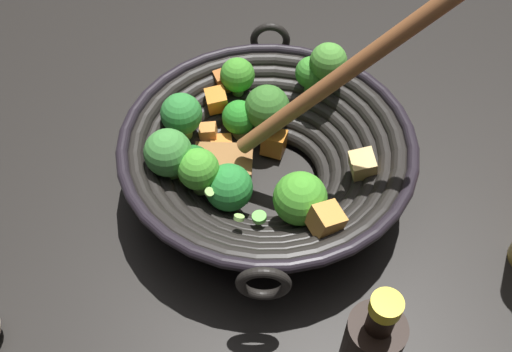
% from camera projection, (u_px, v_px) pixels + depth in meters
% --- Properties ---
extents(ground_plane, '(4.00, 4.00, 0.00)m').
position_uv_depth(ground_plane, '(266.00, 186.00, 0.73)').
color(ground_plane, black).
extents(wok, '(0.36, 0.34, 0.29)m').
position_uv_depth(wok, '(265.00, 153.00, 0.69)').
color(wok, black).
rests_on(wok, ground).
extents(soy_sauce_bottle, '(0.05, 0.05, 0.16)m').
position_uv_depth(soy_sauce_bottle, '(369.00, 352.00, 0.53)').
color(soy_sauce_bottle, black).
rests_on(soy_sauce_bottle, ground).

